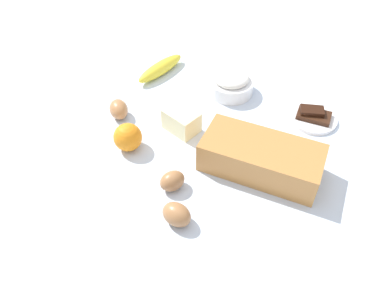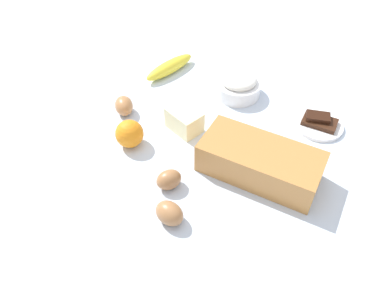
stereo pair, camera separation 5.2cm
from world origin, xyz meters
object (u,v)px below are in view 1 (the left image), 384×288
at_px(orange_fruit, 128,137).
at_px(chocolate_plate, 313,117).
at_px(egg_near_butter, 173,181).
at_px(egg_beside_bowl, 119,109).
at_px(egg_loose, 177,214).
at_px(loaf_pan, 261,157).
at_px(banana, 160,68).
at_px(butter_block, 181,121).
at_px(flour_bowl, 232,83).

bearing_deg(orange_fruit, chocolate_plate, -144.04).
height_order(egg_near_butter, egg_beside_bowl, egg_beside_bowl).
bearing_deg(egg_beside_bowl, egg_loose, 139.68).
xyz_separation_m(loaf_pan, orange_fruit, (0.33, 0.06, -0.01)).
xyz_separation_m(egg_beside_bowl, chocolate_plate, (-0.50, -0.20, -0.01)).
bearing_deg(egg_near_butter, egg_beside_bowl, -34.48).
relative_size(orange_fruit, chocolate_plate, 0.56).
distance_m(banana, egg_loose, 0.56).
bearing_deg(egg_loose, banana, -59.47).
relative_size(loaf_pan, orange_fruit, 3.88).
xyz_separation_m(butter_block, egg_near_butter, (-0.07, 0.19, -0.01)).
xyz_separation_m(orange_fruit, chocolate_plate, (-0.41, -0.30, -0.03)).
relative_size(flour_bowl, banana, 0.70).
xyz_separation_m(egg_near_butter, chocolate_plate, (-0.25, -0.37, -0.01)).
bearing_deg(flour_bowl, banana, -0.85).
bearing_deg(loaf_pan, butter_block, -13.31).
distance_m(flour_bowl, butter_block, 0.22).
distance_m(orange_fruit, butter_block, 0.15).
relative_size(flour_bowl, orange_fruit, 1.84).
bearing_deg(chocolate_plate, egg_beside_bowl, 22.01).
bearing_deg(egg_near_butter, chocolate_plate, -123.90).
xyz_separation_m(banana, orange_fruit, (-0.08, 0.33, 0.02)).
bearing_deg(loaf_pan, banana, -33.52).
relative_size(loaf_pan, egg_near_butter, 4.65).
bearing_deg(chocolate_plate, flour_bowl, -6.47).
distance_m(egg_beside_bowl, egg_loose, 0.39).
xyz_separation_m(orange_fruit, egg_loose, (-0.21, 0.15, -0.01)).
height_order(flour_bowl, banana, flour_bowl).
bearing_deg(flour_bowl, egg_loose, 95.41).
xyz_separation_m(banana, chocolate_plate, (-0.49, 0.03, -0.01)).
bearing_deg(chocolate_plate, banana, -3.71).
xyz_separation_m(banana, egg_near_butter, (-0.24, 0.40, 0.00)).
height_order(orange_fruit, butter_block, orange_fruit).
relative_size(egg_beside_bowl, egg_loose, 1.02).
xyz_separation_m(flour_bowl, egg_loose, (-0.05, 0.48, -0.01)).
distance_m(butter_block, egg_beside_bowl, 0.18).
distance_m(loaf_pan, butter_block, 0.24).
distance_m(loaf_pan, egg_loose, 0.25).
bearing_deg(loaf_pan, chocolate_plate, -109.46).
bearing_deg(egg_near_butter, butter_block, -70.78).
distance_m(orange_fruit, egg_beside_bowl, 0.13).
relative_size(butter_block, chocolate_plate, 0.69).
distance_m(flour_bowl, banana, 0.24).
relative_size(flour_bowl, egg_near_butter, 2.21).
relative_size(flour_bowl, egg_beside_bowl, 1.96).
bearing_deg(banana, butter_block, 128.87).
height_order(flour_bowl, butter_block, flour_bowl).
relative_size(loaf_pan, banana, 1.47).
bearing_deg(flour_bowl, orange_fruit, 63.47).
bearing_deg(chocolate_plate, loaf_pan, 70.57).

